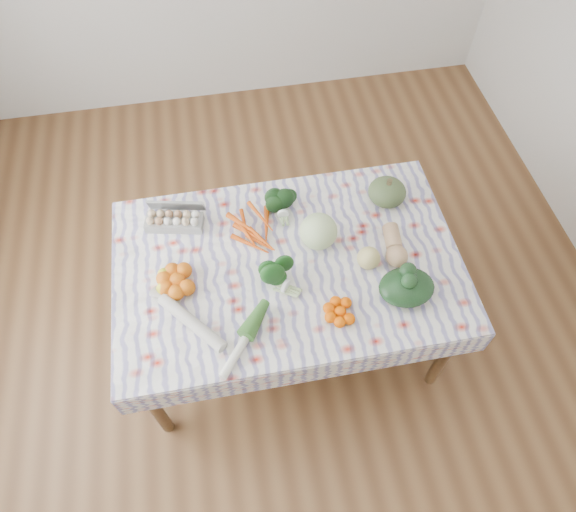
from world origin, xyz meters
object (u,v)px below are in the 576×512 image
object	(u,v)px
egg_carton	(174,221)
grapefruit	(369,258)
kabocha_squash	(387,192)
butternut_squash	(395,245)
cabbage	(318,231)
dining_table	(288,272)

from	to	relation	value
egg_carton	grapefruit	bearing A→B (deg)	-12.24
kabocha_squash	butternut_squash	xyz separation A→B (m)	(-0.05, -0.32, -0.01)
kabocha_squash	cabbage	world-z (taller)	cabbage
grapefruit	butternut_squash	bearing A→B (deg)	20.07
dining_table	egg_carton	bearing A→B (deg)	148.25
egg_carton	cabbage	distance (m)	0.72
egg_carton	butternut_squash	xyz separation A→B (m)	(1.03, -0.35, 0.01)
egg_carton	cabbage	bearing A→B (deg)	-6.66
dining_table	cabbage	distance (m)	0.26
egg_carton	dining_table	bearing A→B (deg)	-19.83
kabocha_squash	grapefruit	bearing A→B (deg)	-118.20
egg_carton	grapefruit	size ratio (longest dim) A/B	2.56
dining_table	egg_carton	distance (m)	0.62
grapefruit	kabocha_squash	bearing A→B (deg)	61.80
egg_carton	butternut_squash	world-z (taller)	butternut_squash
dining_table	kabocha_squash	world-z (taller)	kabocha_squash
butternut_squash	dining_table	bearing A→B (deg)	-175.89
egg_carton	cabbage	xyz separation A→B (m)	(0.68, -0.23, 0.05)
egg_carton	kabocha_squash	bearing A→B (deg)	10.39
cabbage	butternut_squash	xyz separation A→B (m)	(0.35, -0.12, -0.04)
dining_table	butternut_squash	bearing A→B (deg)	-2.83
kabocha_squash	cabbage	xyz separation A→B (m)	(-0.40, -0.20, 0.03)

